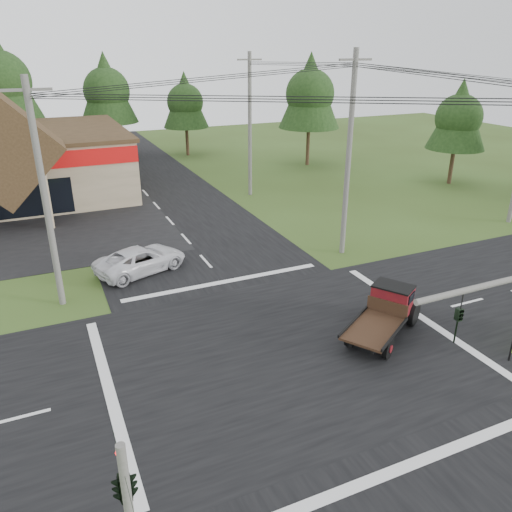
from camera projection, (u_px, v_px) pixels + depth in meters
ground at (284, 350)px, 20.52m from camera, size 120.00×120.00×0.00m
road_ns at (284, 350)px, 20.52m from camera, size 12.00×120.00×0.02m
road_ew at (284, 350)px, 20.52m from camera, size 120.00×12.00×0.02m
traffic_signal_corner at (123, 472)px, 10.18m from camera, size 0.53×2.48×4.40m
utility_pole_nw at (45, 196)px, 22.16m from camera, size 2.00×0.30×10.50m
utility_pole_ne at (349, 155)px, 27.97m from camera, size 2.00×0.30×11.50m
utility_pole_n at (250, 125)px, 39.81m from camera, size 2.00×0.30×11.20m
tree_row_c at (0, 78)px, 47.89m from camera, size 7.28×7.28×13.13m
tree_row_d at (106, 88)px, 53.00m from camera, size 6.16×6.16×11.11m
tree_row_e at (185, 100)px, 54.84m from camera, size 5.04×5.04×9.09m
tree_side_ne at (310, 91)px, 49.65m from camera, size 6.16×6.16×11.11m
tree_side_e_near at (459, 115)px, 43.07m from camera, size 5.04×5.04×9.09m
antique_flatbed_truck at (383, 315)px, 21.14m from camera, size 5.16×4.20×2.06m
white_pickup at (141, 260)px, 27.43m from camera, size 5.56×3.90×1.41m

